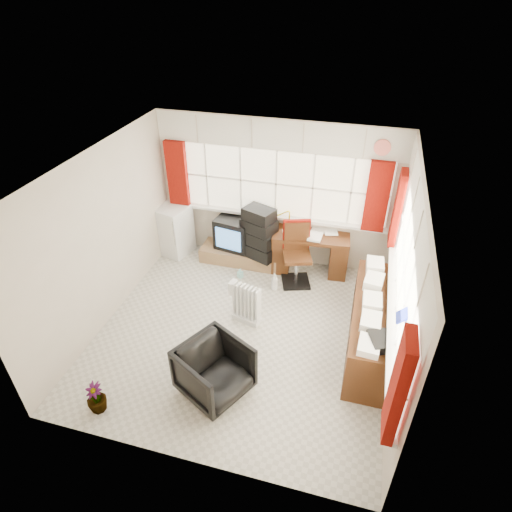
# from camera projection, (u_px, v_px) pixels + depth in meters

# --- Properties ---
(ground) EXTENTS (4.00, 4.00, 0.00)m
(ground) POSITION_uv_depth(u_px,v_px,m) (243.00, 332.00, 6.16)
(ground) COLOR beige
(ground) RESTS_ON ground
(room_walls) EXTENTS (4.00, 4.00, 4.00)m
(room_walls) POSITION_uv_depth(u_px,v_px,m) (240.00, 245.00, 5.32)
(room_walls) COLOR beige
(room_walls) RESTS_ON ground
(window_back) EXTENTS (3.70, 0.12, 3.60)m
(window_back) POSITION_uv_depth(u_px,v_px,m) (275.00, 212.00, 7.18)
(window_back) COLOR #F7E9C4
(window_back) RESTS_ON room_walls
(window_right) EXTENTS (0.12, 3.70, 3.60)m
(window_right) POSITION_uv_depth(u_px,v_px,m) (394.00, 306.00, 5.21)
(window_right) COLOR #F7E9C4
(window_right) RESTS_ON room_walls
(curtains) EXTENTS (3.83, 3.83, 1.15)m
(curtains) POSITION_uv_depth(u_px,v_px,m) (324.00, 222.00, 5.88)
(curtains) COLOR maroon
(curtains) RESTS_ON room_walls
(overhead_cabinets) EXTENTS (3.98, 3.98, 0.48)m
(overhead_cabinets) POSITION_uv_depth(u_px,v_px,m) (335.00, 167.00, 5.46)
(overhead_cabinets) COLOR silver
(overhead_cabinets) RESTS_ON room_walls
(desk) EXTENTS (1.30, 0.73, 0.76)m
(desk) POSITION_uv_depth(u_px,v_px,m) (310.00, 250.00, 7.23)
(desk) COLOR #502913
(desk) RESTS_ON ground
(desk_lamp) EXTENTS (0.18, 0.16, 0.42)m
(desk_lamp) POSITION_uv_depth(u_px,v_px,m) (289.00, 217.00, 6.92)
(desk_lamp) COLOR yellow
(desk_lamp) RESTS_ON desk
(task_chair) EXTENTS (0.57, 0.58, 1.07)m
(task_chair) POSITION_uv_depth(u_px,v_px,m) (296.00, 250.00, 6.91)
(task_chair) COLOR black
(task_chair) RESTS_ON ground
(office_chair) EXTENTS (1.03, 1.02, 0.70)m
(office_chair) POSITION_uv_depth(u_px,v_px,m) (215.00, 371.00, 5.13)
(office_chair) COLOR black
(office_chair) RESTS_ON ground
(radiator) EXTENTS (0.46, 0.27, 0.64)m
(radiator) POSITION_uv_depth(u_px,v_px,m) (247.00, 307.00, 6.23)
(radiator) COLOR white
(radiator) RESTS_ON ground
(credenza) EXTENTS (0.50, 2.00, 0.85)m
(credenza) POSITION_uv_depth(u_px,v_px,m) (370.00, 325.00, 5.72)
(credenza) COLOR #502913
(credenza) RESTS_ON ground
(file_tray) EXTENTS (0.34, 0.39, 0.11)m
(file_tray) POSITION_uv_depth(u_px,v_px,m) (381.00, 341.00, 4.91)
(file_tray) COLOR black
(file_tray) RESTS_ON credenza
(tv_bench) EXTENTS (1.40, 0.50, 0.25)m
(tv_bench) POSITION_uv_depth(u_px,v_px,m) (241.00, 255.00, 7.58)
(tv_bench) COLOR #A17B50
(tv_bench) RESTS_ON ground
(crt_tv) EXTENTS (0.70, 0.66, 0.56)m
(crt_tv) POSITION_uv_depth(u_px,v_px,m) (236.00, 232.00, 7.46)
(crt_tv) COLOR black
(crt_tv) RESTS_ON tv_bench
(hifi_stack) EXTENTS (0.76, 0.62, 0.89)m
(hifi_stack) POSITION_uv_depth(u_px,v_px,m) (259.00, 234.00, 7.15)
(hifi_stack) COLOR black
(hifi_stack) RESTS_ON tv_bench
(mini_fridge) EXTENTS (0.65, 0.66, 0.90)m
(mini_fridge) POSITION_uv_depth(u_px,v_px,m) (174.00, 230.00, 7.67)
(mini_fridge) COLOR white
(mini_fridge) RESTS_ON ground
(spray_bottle_a) EXTENTS (0.16, 0.16, 0.30)m
(spray_bottle_a) POSITION_uv_depth(u_px,v_px,m) (274.00, 282.00, 6.90)
(spray_bottle_a) COLOR silver
(spray_bottle_a) RESTS_ON ground
(spray_bottle_b) EXTENTS (0.11, 0.11, 0.17)m
(spray_bottle_b) POSITION_uv_depth(u_px,v_px,m) (240.00, 273.00, 7.20)
(spray_bottle_b) COLOR #90D7D4
(spray_bottle_b) RESTS_ON ground
(flower_vase) EXTENTS (0.30, 0.30, 0.42)m
(flower_vase) POSITION_uv_depth(u_px,v_px,m) (96.00, 398.00, 4.98)
(flower_vase) COLOR black
(flower_vase) RESTS_ON ground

